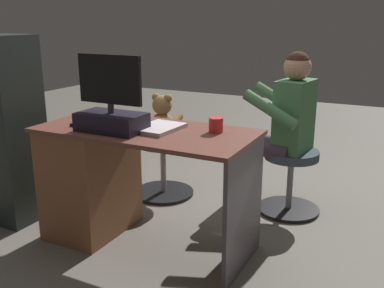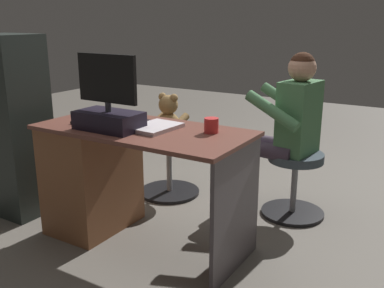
{
  "view_description": "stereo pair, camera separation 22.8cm",
  "coord_description": "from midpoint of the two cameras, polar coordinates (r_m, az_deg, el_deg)",
  "views": [
    {
      "loc": [
        -1.39,
        2.58,
        1.39
      ],
      "look_at": [
        -0.14,
        0.09,
        0.59
      ],
      "focal_mm": 41.25,
      "sensor_mm": 36.0,
      "label": 1
    },
    {
      "loc": [
        -1.59,
        2.47,
        1.39
      ],
      "look_at": [
        -0.14,
        0.09,
        0.59
      ],
      "focal_mm": 41.25,
      "sensor_mm": 36.0,
      "label": 2
    }
  ],
  "objects": [
    {
      "name": "ground_plane",
      "position": [
        3.24,
        0.84,
        -9.29
      ],
      "size": [
        10.0,
        10.0,
        0.0
      ],
      "primitive_type": "plane",
      "color": "#6B645B"
    },
    {
      "name": "teddy_bear",
      "position": [
        3.46,
        -1.05,
        3.31
      ],
      "size": [
        0.26,
        0.26,
        0.36
      ],
      "color": "olive",
      "rests_on": "office_chair_teddy"
    },
    {
      "name": "monitor",
      "position": [
        2.61,
        -8.29,
        4.33
      ],
      "size": [
        0.42,
        0.22,
        0.44
      ],
      "color": "black",
      "rests_on": "desk"
    },
    {
      "name": "visitor_chair",
      "position": [
        3.27,
        15.09,
        -4.29
      ],
      "size": [
        0.45,
        0.45,
        0.47
      ],
      "color": "black",
      "rests_on": "ground_plane"
    },
    {
      "name": "equipment_rack",
      "position": [
        3.34,
        -20.34,
        2.1
      ],
      "size": [
        0.44,
        0.36,
        1.28
      ],
      "primitive_type": "cube",
      "color": "#272F2C",
      "rests_on": "ground_plane"
    },
    {
      "name": "tv_remote",
      "position": [
        2.85,
        -11.94,
        2.94
      ],
      "size": [
        0.06,
        0.15,
        0.02
      ],
      "primitive_type": "cube",
      "rotation": [
        0.0,
        0.0,
        0.08
      ],
      "color": "black",
      "rests_on": "desk"
    },
    {
      "name": "office_chair_teddy",
      "position": [
        3.55,
        -1.14,
        -2.42
      ],
      "size": [
        0.49,
        0.49,
        0.47
      ],
      "color": "black",
      "rests_on": "ground_plane"
    },
    {
      "name": "desk",
      "position": [
        2.94,
        -9.29,
        -3.78
      ],
      "size": [
        1.31,
        0.62,
        0.75
      ],
      "color": "brown",
      "rests_on": "ground_plane"
    },
    {
      "name": "person",
      "position": [
        3.17,
        13.96,
        2.82
      ],
      "size": [
        0.58,
        0.52,
        1.17
      ],
      "color": "#4C8153",
      "rests_on": "ground_plane"
    },
    {
      "name": "computer_mouse",
      "position": [
        2.94,
        -8.74,
        3.68
      ],
      "size": [
        0.06,
        0.1,
        0.04
      ],
      "primitive_type": "ellipsoid",
      "color": "#282025",
      "rests_on": "desk"
    },
    {
      "name": "cup",
      "position": [
        2.53,
        5.1,
        2.38
      ],
      "size": [
        0.08,
        0.08,
        0.09
      ],
      "primitive_type": "cylinder",
      "color": "red",
      "rests_on": "desk"
    },
    {
      "name": "keyboard",
      "position": [
        2.73,
        -4.08,
        2.7
      ],
      "size": [
        0.42,
        0.14,
        0.02
      ],
      "primitive_type": "cube",
      "color": "black",
      "rests_on": "desk"
    },
    {
      "name": "notebook_binder",
      "position": [
        2.61,
        -2.28,
        2.16
      ],
      "size": [
        0.24,
        0.31,
        0.02
      ],
      "primitive_type": "cube",
      "rotation": [
        0.0,
        0.0,
        -0.06
      ],
      "color": "silver",
      "rests_on": "desk"
    }
  ]
}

